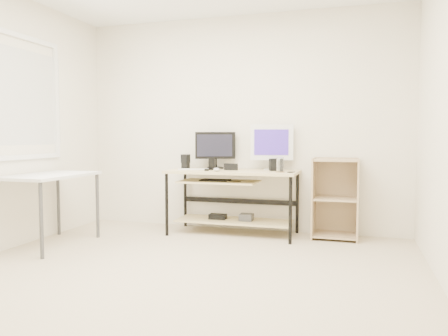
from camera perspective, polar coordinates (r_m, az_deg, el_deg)
room at (r=3.57m, az=-8.03°, el=6.99°), size 4.01×4.01×2.62m
desk at (r=5.08m, az=0.90°, el=-2.67°), size 1.50×0.65×0.75m
side_table at (r=4.88m, az=-21.78°, el=-1.68°), size 0.60×1.00×0.75m
shelf_unit at (r=5.06m, az=14.35°, el=-3.81°), size 0.50×0.40×0.90m
black_monitor at (r=5.30m, az=-1.16°, el=2.66°), size 0.47×0.24×0.45m
white_imac at (r=5.15m, az=6.25°, el=3.19°), size 0.50×0.16×0.53m
keyboard at (r=5.16m, az=-3.97°, el=-0.15°), size 0.38×0.23×0.01m
mouse at (r=4.90m, az=-0.98°, el=-0.19°), size 0.12×0.14×0.04m
center_speaker at (r=5.08m, az=0.92°, el=0.15°), size 0.16×0.08×0.08m
speaker_left at (r=5.38m, az=-5.04°, el=0.91°), size 0.10×0.10×0.17m
speaker_right at (r=5.02m, az=6.65°, el=0.43°), size 0.15×0.15×0.14m
audio_controller at (r=5.10m, az=-1.57°, el=0.60°), size 0.08×0.06×0.15m
volume_puck at (r=4.97m, az=-2.30°, el=-0.25°), size 0.07×0.07×0.02m
smartphone at (r=4.79m, az=8.77°, el=-0.53°), size 0.07×0.11×0.01m
coaster at (r=4.81m, az=7.33°, el=-0.51°), size 0.12×0.12×0.01m
drinking_glass at (r=4.80m, az=7.34°, el=0.47°), size 0.09×0.09×0.16m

